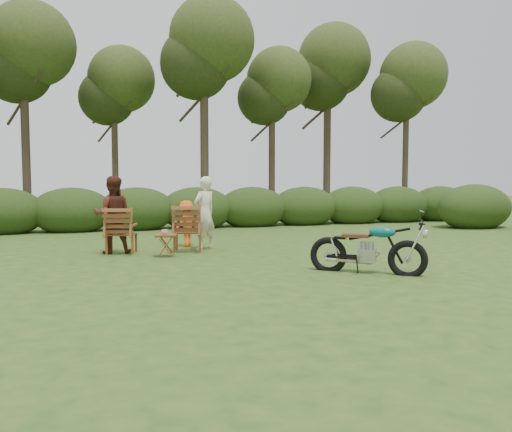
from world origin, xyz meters
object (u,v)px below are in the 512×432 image
object	(u,v)px
side_table	(166,246)
lawn_chair_right	(188,251)
lawn_chair_left	(122,253)
motorcycle	(367,273)
cup	(165,232)
child	(187,246)
adult_a	(205,250)
adult_b	(113,253)

from	to	relation	value
side_table	lawn_chair_right	bearing A→B (deg)	48.55
lawn_chair_right	lawn_chair_left	size ratio (longest dim) A/B	1.03
motorcycle	cup	xyz separation A→B (m)	(-3.04, 2.97, 0.52)
lawn_chair_left	child	size ratio (longest dim) A/B	0.90
motorcycle	adult_a	xyz separation A→B (m)	(-2.00, 3.79, 0.00)
side_table	child	xyz separation A→B (m)	(0.72, 1.50, -0.24)
side_table	adult_b	xyz separation A→B (m)	(-1.02, 0.91, -0.24)
side_table	adult_a	bearing A→B (deg)	39.56
lawn_chair_right	adult_a	bearing A→B (deg)	-143.13
motorcycle	side_table	size ratio (longest dim) A/B	4.00
adult_b	motorcycle	bearing A→B (deg)	141.02
motorcycle	cup	size ratio (longest dim) A/B	14.51
cup	adult_a	size ratio (longest dim) A/B	0.08
lawn_chair_right	adult_a	world-z (taller)	adult_a
lawn_chair_right	side_table	distance (m)	0.93
adult_b	lawn_chair_right	bearing A→B (deg)	176.59
lawn_chair_right	adult_b	bearing A→B (deg)	7.54
adult_b	child	bearing A→B (deg)	-156.40
adult_a	adult_b	bearing A→B (deg)	-33.02
motorcycle	lawn_chair_left	size ratio (longest dim) A/B	1.88
adult_a	adult_b	size ratio (longest dim) A/B	1.00
motorcycle	lawn_chair_right	bearing A→B (deg)	163.25
child	side_table	bearing A→B (deg)	34.04
motorcycle	child	world-z (taller)	child
lawn_chair_right	child	xyz separation A→B (m)	(0.12, 0.83, 0.00)
lawn_chair_right	cup	world-z (taller)	cup
motorcycle	adult_b	size ratio (longest dim) A/B	1.11
lawn_chair_right	cup	xyz separation A→B (m)	(-0.62, -0.66, 0.52)
side_table	lawn_chair_left	bearing A→B (deg)	135.75
lawn_chair_left	lawn_chair_right	bearing A→B (deg)	-170.94
lawn_chair_right	adult_a	xyz separation A→B (m)	(0.42, 0.16, 0.00)
cup	adult_a	xyz separation A→B (m)	(1.04, 0.82, -0.52)
cup	child	distance (m)	1.74
lawn_chair_right	adult_a	distance (m)	0.45
motorcycle	lawn_chair_left	world-z (taller)	motorcycle
lawn_chair_left	side_table	world-z (taller)	lawn_chair_left
lawn_chair_right	child	distance (m)	0.84
side_table	adult_b	world-z (taller)	adult_b
lawn_chair_right	lawn_chair_left	distance (m)	1.45
adult_b	lawn_chair_left	bearing A→B (deg)	158.78
lawn_chair_left	adult_a	xyz separation A→B (m)	(1.86, 0.01, 0.00)
motorcycle	child	bearing A→B (deg)	156.85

